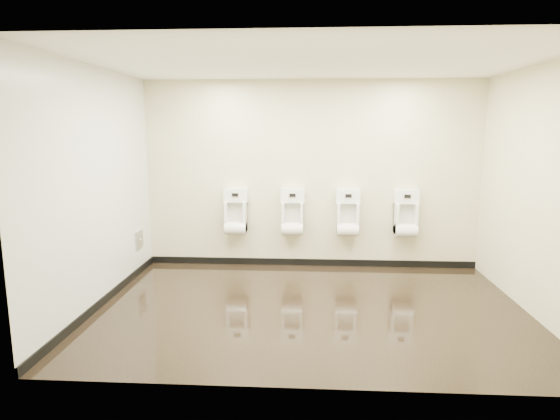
# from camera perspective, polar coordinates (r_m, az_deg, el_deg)

# --- Properties ---
(ground) EXTENTS (5.00, 3.50, 0.00)m
(ground) POSITION_cam_1_polar(r_m,az_deg,el_deg) (5.66, 3.74, -11.79)
(ground) COLOR black
(ground) RESTS_ON ground
(ceiling) EXTENTS (5.00, 3.50, 0.00)m
(ceiling) POSITION_cam_1_polar(r_m,az_deg,el_deg) (5.31, 4.10, 17.57)
(ceiling) COLOR white
(back_wall) EXTENTS (5.00, 0.02, 2.80)m
(back_wall) POSITION_cam_1_polar(r_m,az_deg,el_deg) (7.04, 3.81, 4.27)
(back_wall) COLOR beige
(back_wall) RESTS_ON ground
(front_wall) EXTENTS (5.00, 0.02, 2.80)m
(front_wall) POSITION_cam_1_polar(r_m,az_deg,el_deg) (3.58, 4.12, -1.26)
(front_wall) COLOR beige
(front_wall) RESTS_ON ground
(left_wall) EXTENTS (0.02, 3.50, 2.80)m
(left_wall) POSITION_cam_1_polar(r_m,az_deg,el_deg) (5.84, -21.44, 2.44)
(left_wall) COLOR beige
(left_wall) RESTS_ON ground
(right_wall) EXTENTS (0.02, 3.50, 2.80)m
(right_wall) POSITION_cam_1_polar(r_m,az_deg,el_deg) (5.88, 29.08, 1.92)
(right_wall) COLOR beige
(right_wall) RESTS_ON ground
(tile_overlay_left) EXTENTS (0.01, 3.50, 2.80)m
(tile_overlay_left) POSITION_cam_1_polar(r_m,az_deg,el_deg) (5.84, -21.39, 2.44)
(tile_overlay_left) COLOR silver
(tile_overlay_left) RESTS_ON ground
(skirting_back) EXTENTS (5.00, 0.02, 0.10)m
(skirting_back) POSITION_cam_1_polar(r_m,az_deg,el_deg) (7.29, 3.69, -6.36)
(skirting_back) COLOR black
(skirting_back) RESTS_ON ground
(skirting_left) EXTENTS (0.02, 3.50, 0.10)m
(skirting_left) POSITION_cam_1_polar(r_m,az_deg,el_deg) (6.15, -20.53, -10.13)
(skirting_left) COLOR black
(skirting_left) RESTS_ON ground
(access_panel) EXTENTS (0.04, 0.25, 0.25)m
(access_panel) POSITION_cam_1_polar(r_m,az_deg,el_deg) (7.08, -16.80, -3.49)
(access_panel) COLOR #9E9EA3
(access_panel) RESTS_ON left_wall
(urinal_0) EXTENTS (0.37, 0.27, 0.68)m
(urinal_0) POSITION_cam_1_polar(r_m,az_deg,el_deg) (7.09, -5.40, -0.59)
(urinal_0) COLOR white
(urinal_0) RESTS_ON back_wall
(urinal_1) EXTENTS (0.37, 0.27, 0.68)m
(urinal_1) POSITION_cam_1_polar(r_m,az_deg,el_deg) (7.01, 1.53, -0.67)
(urinal_1) COLOR white
(urinal_1) RESTS_ON back_wall
(urinal_2) EXTENTS (0.37, 0.27, 0.68)m
(urinal_2) POSITION_cam_1_polar(r_m,az_deg,el_deg) (7.03, 8.24, -0.74)
(urinal_2) COLOR white
(urinal_2) RESTS_ON back_wall
(urinal_3) EXTENTS (0.37, 0.27, 0.68)m
(urinal_3) POSITION_cam_1_polar(r_m,az_deg,el_deg) (7.16, 15.09, -0.79)
(urinal_3) COLOR white
(urinal_3) RESTS_ON back_wall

